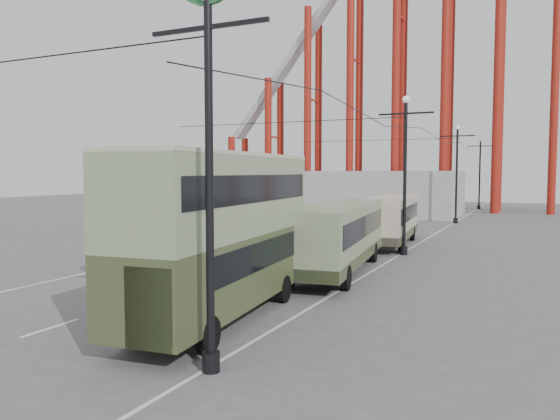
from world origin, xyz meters
The scene contains 12 objects.
ground centered at (0.00, 0.00, 0.00)m, with size 160.00×160.00×0.00m, color #525255.
road_markings centered at (-0.86, 19.70, 0.01)m, with size 12.52×120.00×0.01m.
lamp_post_near centered at (5.60, -3.00, 7.86)m, with size 3.20×0.44×10.80m.
lamp_post_mid centered at (5.60, 18.00, 4.68)m, with size 3.20×0.44×9.32m.
lamp_post_far centered at (5.60, 40.00, 4.68)m, with size 3.20×0.44×9.32m.
lamp_post_distant centered at (5.60, 62.00, 4.68)m, with size 3.20×0.44×9.32m.
roller_coaster centered at (-2.49, 56.89, 22.92)m, with size 52.95×5.00×55.48m.
fairground_shed centered at (-6.00, 47.00, 2.50)m, with size 22.00×10.00×5.00m, color gray.
double_decker_bus centered at (3.31, 1.26, 3.09)m, with size 3.62×10.49×5.52m.
single_decker_green centered at (3.93, 11.00, 1.88)m, with size 4.16×12.06×3.34m.
single_decker_cream centered at (3.77, 22.01, 1.81)m, with size 3.61×10.52×3.21m.
pedestrian centered at (0.60, 12.61, 0.97)m, with size 0.71×0.47×1.95m, color black.
Camera 1 is at (12.76, -14.09, 4.90)m, focal length 35.00 mm.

